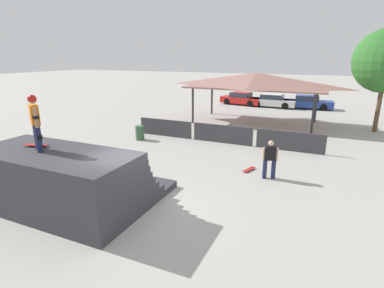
{
  "coord_description": "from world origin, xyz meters",
  "views": [
    {
      "loc": [
        5.1,
        -7.25,
        4.88
      ],
      "look_at": [
        -0.16,
        4.46,
        1.09
      ],
      "focal_mm": 28.0,
      "sensor_mm": 36.0,
      "label": 1
    }
  ],
  "objects_px": {
    "skateboard_on_deck": "(37,145)",
    "parked_car_white": "(273,101)",
    "skater_on_deck": "(35,119)",
    "parked_car_red": "(242,99)",
    "trash_bin": "(140,133)",
    "parked_car_blue": "(308,102)",
    "skateboard_on_ground": "(249,169)",
    "bystander_walking": "(270,158)"
  },
  "relations": [
    {
      "from": "skateboard_on_deck",
      "to": "bystander_walking",
      "type": "height_order",
      "value": "skateboard_on_deck"
    },
    {
      "from": "parked_car_red",
      "to": "bystander_walking",
      "type": "bearing_deg",
      "value": -61.53
    },
    {
      "from": "parked_car_white",
      "to": "parked_car_red",
      "type": "bearing_deg",
      "value": 178.53
    },
    {
      "from": "parked_car_white",
      "to": "skateboard_on_deck",
      "type": "bearing_deg",
      "value": -95.53
    },
    {
      "from": "skater_on_deck",
      "to": "skateboard_on_ground",
      "type": "distance_m",
      "value": 8.62
    },
    {
      "from": "skateboard_on_deck",
      "to": "parked_car_white",
      "type": "bearing_deg",
      "value": 64.18
    },
    {
      "from": "bystander_walking",
      "to": "skateboard_on_ground",
      "type": "height_order",
      "value": "bystander_walking"
    },
    {
      "from": "skateboard_on_deck",
      "to": "trash_bin",
      "type": "bearing_deg",
      "value": 83.36
    },
    {
      "from": "parked_car_red",
      "to": "skater_on_deck",
      "type": "bearing_deg",
      "value": -80.25
    },
    {
      "from": "skater_on_deck",
      "to": "skateboard_on_deck",
      "type": "distance_m",
      "value": 1.08
    },
    {
      "from": "parked_car_white",
      "to": "parked_car_blue",
      "type": "height_order",
      "value": "same"
    },
    {
      "from": "skateboard_on_deck",
      "to": "parked_car_red",
      "type": "bearing_deg",
      "value": 71.94
    },
    {
      "from": "skateboard_on_deck",
      "to": "skateboard_on_ground",
      "type": "relative_size",
      "value": 1.08
    },
    {
      "from": "skater_on_deck",
      "to": "trash_bin",
      "type": "relative_size",
      "value": 2.08
    },
    {
      "from": "skateboard_on_deck",
      "to": "trash_bin",
      "type": "distance_m",
      "value": 8.4
    },
    {
      "from": "skater_on_deck",
      "to": "bystander_walking",
      "type": "distance_m",
      "value": 8.66
    },
    {
      "from": "parked_car_red",
      "to": "parked_car_blue",
      "type": "bearing_deg",
      "value": 11.29
    },
    {
      "from": "trash_bin",
      "to": "parked_car_white",
      "type": "xyz_separation_m",
      "value": [
        5.22,
        15.52,
        0.18
      ]
    },
    {
      "from": "skateboard_on_ground",
      "to": "parked_car_white",
      "type": "height_order",
      "value": "parked_car_white"
    },
    {
      "from": "skateboard_on_ground",
      "to": "parked_car_blue",
      "type": "relative_size",
      "value": 0.17
    },
    {
      "from": "trash_bin",
      "to": "parked_car_red",
      "type": "xyz_separation_m",
      "value": [
        1.99,
        15.8,
        0.18
      ]
    },
    {
      "from": "skater_on_deck",
      "to": "bystander_walking",
      "type": "height_order",
      "value": "skater_on_deck"
    },
    {
      "from": "parked_car_blue",
      "to": "parked_car_white",
      "type": "bearing_deg",
      "value": -176.74
    },
    {
      "from": "skater_on_deck",
      "to": "parked_car_red",
      "type": "relative_size",
      "value": 0.4
    },
    {
      "from": "skateboard_on_ground",
      "to": "parked_car_white",
      "type": "bearing_deg",
      "value": 25.08
    },
    {
      "from": "skateboard_on_ground",
      "to": "trash_bin",
      "type": "xyz_separation_m",
      "value": [
        -7.28,
        2.33,
        0.37
      ]
    },
    {
      "from": "parked_car_white",
      "to": "parked_car_blue",
      "type": "xyz_separation_m",
      "value": [
        3.22,
        0.42,
        -0.0
      ]
    },
    {
      "from": "skater_on_deck",
      "to": "parked_car_blue",
      "type": "distance_m",
      "value": 25.29
    },
    {
      "from": "trash_bin",
      "to": "parked_car_red",
      "type": "relative_size",
      "value": 0.19
    },
    {
      "from": "parked_car_red",
      "to": "parked_car_blue",
      "type": "height_order",
      "value": "same"
    },
    {
      "from": "skateboard_on_deck",
      "to": "skateboard_on_ground",
      "type": "bearing_deg",
      "value": 28.04
    },
    {
      "from": "skateboard_on_deck",
      "to": "parked_car_white",
      "type": "distance_m",
      "value": 23.98
    },
    {
      "from": "skateboard_on_ground",
      "to": "skateboard_on_deck",
      "type": "bearing_deg",
      "value": 153.29
    },
    {
      "from": "skater_on_deck",
      "to": "skateboard_on_deck",
      "type": "relative_size",
      "value": 2.09
    },
    {
      "from": "bystander_walking",
      "to": "skateboard_on_ground",
      "type": "distance_m",
      "value": 1.36
    },
    {
      "from": "parked_car_red",
      "to": "skateboard_on_ground",
      "type": "bearing_deg",
      "value": -63.72
    },
    {
      "from": "skateboard_on_ground",
      "to": "parked_car_red",
      "type": "height_order",
      "value": "parked_car_red"
    },
    {
      "from": "skater_on_deck",
      "to": "parked_car_white",
      "type": "bearing_deg",
      "value": 113.72
    },
    {
      "from": "parked_car_red",
      "to": "skateboard_on_deck",
      "type": "bearing_deg",
      "value": -81.27
    },
    {
      "from": "skater_on_deck",
      "to": "parked_car_blue",
      "type": "height_order",
      "value": "skater_on_deck"
    },
    {
      "from": "parked_car_red",
      "to": "parked_car_white",
      "type": "bearing_deg",
      "value": 5.04
    },
    {
      "from": "skateboard_on_ground",
      "to": "parked_car_blue",
      "type": "bearing_deg",
      "value": 14.85
    }
  ]
}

